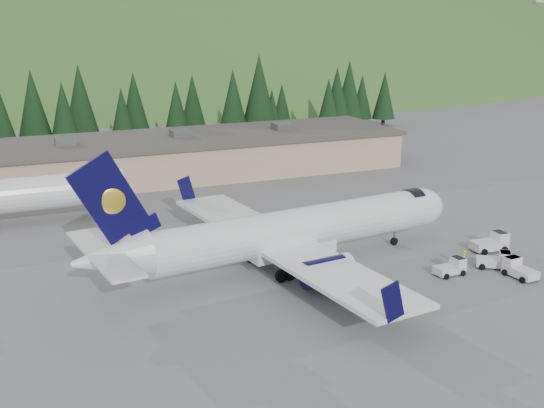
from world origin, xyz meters
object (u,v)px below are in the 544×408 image
(baggage_tug_b, at_px, (492,243))
(ramp_worker, at_px, (464,259))
(airliner, at_px, (289,233))
(baggage_tug_c, at_px, (518,269))
(baggage_tug_a, at_px, (452,267))
(baggage_tug_d, at_px, (497,261))
(terminal_building, at_px, (145,158))

(baggage_tug_b, height_order, ramp_worker, baggage_tug_b)
(airliner, xyz_separation_m, baggage_tug_c, (16.80, -9.41, -2.47))
(baggage_tug_a, xyz_separation_m, baggage_tug_b, (7.12, 3.46, 0.15))
(airliner, xyz_separation_m, baggage_tug_d, (16.50, -7.11, -2.48))
(baggage_tug_d, bearing_deg, baggage_tug_b, 89.83)
(airliner, distance_m, baggage_tug_c, 19.42)
(baggage_tug_b, height_order, terminal_building, terminal_building)
(terminal_building, xyz_separation_m, ramp_worker, (17.91, -44.08, -1.83))
(baggage_tug_a, relative_size, ramp_worker, 1.73)
(terminal_building, height_order, ramp_worker, terminal_building)
(baggage_tug_d, relative_size, ramp_worker, 1.97)
(airliner, relative_size, baggage_tug_c, 11.96)
(airliner, distance_m, baggage_tug_b, 19.58)
(terminal_building, xyz_separation_m, baggage_tug_d, (20.48, -45.25, -1.95))
(baggage_tug_b, bearing_deg, terminal_building, 123.05)
(terminal_building, bearing_deg, airliner, -84.05)
(ramp_worker, bearing_deg, airliner, -65.84)
(baggage_tug_a, bearing_deg, baggage_tug_c, -32.15)
(baggage_tug_c, distance_m, ramp_worker, 4.50)
(baggage_tug_c, height_order, ramp_worker, ramp_worker)
(airliner, xyz_separation_m, baggage_tug_a, (12.02, -6.85, -2.52))
(terminal_building, bearing_deg, baggage_tug_a, -70.42)
(terminal_building, distance_m, baggage_tug_d, 49.70)
(baggage_tug_b, bearing_deg, baggage_tug_c, -107.25)
(baggage_tug_c, xyz_separation_m, baggage_tug_d, (-0.30, 2.30, -0.01))
(baggage_tug_d, bearing_deg, ramp_worker, -169.31)
(baggage_tug_b, bearing_deg, ramp_worker, -149.89)
(baggage_tug_c, relative_size, terminal_building, 0.04)
(baggage_tug_a, xyz_separation_m, baggage_tug_d, (4.48, -0.27, 0.04))
(airliner, distance_m, terminal_building, 38.34)
(terminal_building, bearing_deg, baggage_tug_d, -65.65)
(airliner, xyz_separation_m, ramp_worker, (13.93, -5.95, -2.36))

